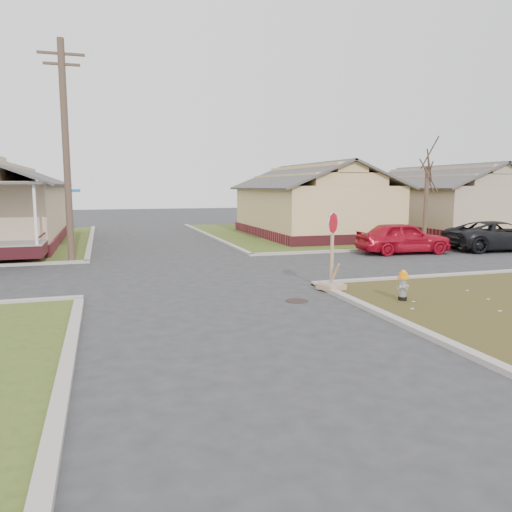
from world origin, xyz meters
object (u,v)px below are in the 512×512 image
object	(u,v)px
stop_sign	(332,273)
red_sedan	(403,238)
dark_pickup	(499,236)
fire_hydrant	(403,284)
utility_pole	(66,150)

from	to	relation	value
stop_sign	red_sedan	distance (m)	9.83
dark_pickup	fire_hydrant	bearing A→B (deg)	133.17
utility_pole	red_sedan	size ratio (longest dim) A/B	2.03
utility_pole	stop_sign	bearing A→B (deg)	-46.77
fire_hydrant	dark_pickup	distance (m)	13.88
utility_pole	fire_hydrant	bearing A→B (deg)	-48.55
fire_hydrant	stop_sign	world-z (taller)	stop_sign
utility_pole	red_sedan	world-z (taller)	utility_pole
dark_pickup	stop_sign	bearing A→B (deg)	123.69
stop_sign	dark_pickup	bearing A→B (deg)	10.31
utility_pole	fire_hydrant	distance (m)	14.44
fire_hydrant	red_sedan	size ratio (longest dim) A/B	0.19
stop_sign	dark_pickup	distance (m)	13.88
fire_hydrant	red_sedan	xyz separation A→B (m)	(5.80, 8.79, 0.24)
red_sedan	dark_pickup	bearing A→B (deg)	-89.10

